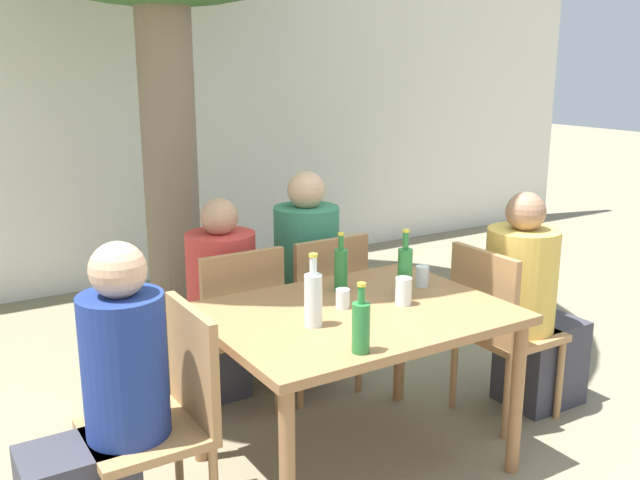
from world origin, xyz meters
TOP-DOWN VIEW (x-y plane):
  - ground_plane at (0.00, 0.00)m, footprint 30.00×30.00m
  - cafe_building_wall at (0.00, 3.30)m, footprint 10.00×0.08m
  - dining_table_front at (0.00, 0.00)m, footprint 1.29×0.96m
  - patio_chair_0 at (-0.88, 0.00)m, footprint 0.44×0.44m
  - patio_chair_1 at (0.88, 0.00)m, footprint 0.44×0.44m
  - patio_chair_2 at (-0.26, 0.71)m, footprint 0.44×0.44m
  - patio_chair_3 at (0.26, 0.71)m, footprint 0.44×0.44m
  - person_seated_0 at (-1.12, -0.00)m, footprint 0.56×0.31m
  - person_seated_1 at (1.11, -0.00)m, footprint 0.58×0.37m
  - person_seated_2 at (-0.26, 0.95)m, footprint 0.36×0.58m
  - person_seated_3 at (0.26, 0.94)m, footprint 0.36×0.58m
  - green_bottle_0 at (0.09, 0.26)m, footprint 0.06×0.06m
  - green_bottle_1 at (0.29, 0.03)m, footprint 0.07×0.07m
  - green_bottle_2 at (-0.25, -0.39)m, footprint 0.07×0.07m
  - water_bottle_3 at (-0.26, -0.07)m, footprint 0.07×0.07m
  - drinking_glass_0 at (0.46, 0.11)m, footprint 0.06×0.06m
  - drinking_glass_1 at (-0.04, 0.05)m, footprint 0.06×0.06m
  - drinking_glass_2 at (0.22, -0.05)m, footprint 0.07×0.07m

SIDE VIEW (x-z plane):
  - ground_plane at x=0.00m, z-range 0.00..0.00m
  - person_seated_2 at x=-0.26m, z-range -0.06..1.08m
  - patio_chair_0 at x=-0.88m, z-range 0.06..0.98m
  - patio_chair_1 at x=0.88m, z-range 0.06..0.98m
  - patio_chair_2 at x=-0.26m, z-range 0.06..0.98m
  - patio_chair_3 at x=0.26m, z-range 0.06..0.98m
  - person_seated_1 at x=1.11m, z-range -0.06..1.12m
  - person_seated_0 at x=-1.12m, z-range -0.07..1.14m
  - person_seated_3 at x=0.26m, z-range -0.06..1.18m
  - dining_table_front at x=0.00m, z-range 0.29..1.05m
  - drinking_glass_1 at x=-0.04m, z-range 0.76..0.85m
  - drinking_glass_0 at x=0.46m, z-range 0.76..0.86m
  - drinking_glass_2 at x=0.22m, z-range 0.76..0.88m
  - green_bottle_2 at x=-0.25m, z-range 0.73..1.00m
  - green_bottle_0 at x=0.09m, z-range 0.73..1.01m
  - water_bottle_3 at x=-0.26m, z-range 0.73..1.03m
  - green_bottle_1 at x=0.29m, z-range 0.72..1.04m
  - cafe_building_wall at x=0.00m, z-range 0.00..2.80m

